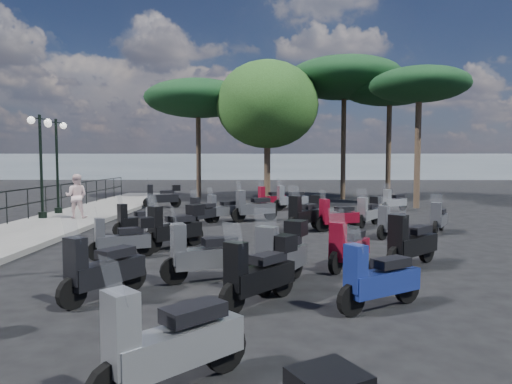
{
  "coord_description": "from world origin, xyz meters",
  "views": [
    {
      "loc": [
        0.62,
        -11.38,
        2.26
      ],
      "look_at": [
        0.44,
        3.79,
        1.2
      ],
      "focal_mm": 32.0,
      "sensor_mm": 36.0,
      "label": 1
    }
  ],
  "objects_px": {
    "lamp_post_1": "(41,159)",
    "scooter_28": "(392,223)",
    "scooter_2": "(123,239)",
    "pine_2": "(198,99)",
    "scooter_10": "(204,212)",
    "scooter_23": "(291,199)",
    "scooter_5": "(163,197)",
    "scooter_22": "(369,212)",
    "scooter_4": "(137,221)",
    "scooter_29": "(394,202)",
    "pine_1": "(390,89)",
    "broadleaf_tree": "(267,105)",
    "lamp_post_2": "(57,160)",
    "scooter_27": "(439,219)",
    "scooter_19": "(379,280)",
    "pine_3": "(419,86)",
    "scooter_3": "(175,228)",
    "scooter_1": "(103,270)",
    "scooter_8": "(282,256)",
    "scooter_15": "(306,214)",
    "scooter_7": "(260,273)",
    "scooter_9": "(169,229)",
    "pine_0": "(344,79)",
    "scooter_13": "(205,255)",
    "scooter_14": "(348,247)",
    "scooter_11": "(223,210)",
    "scooter_12": "(170,344)",
    "scooter_17": "(271,199)",
    "scooter_21": "(337,217)",
    "pedestrian_far": "(76,196)",
    "scooter_16": "(254,207)",
    "scooter_20": "(411,243)"
  },
  "relations": [
    {
      "from": "lamp_post_1",
      "to": "scooter_28",
      "type": "distance_m",
      "value": 12.4
    },
    {
      "from": "scooter_2",
      "to": "pine_2",
      "type": "distance_m",
      "value": 17.2
    },
    {
      "from": "scooter_10",
      "to": "scooter_23",
      "type": "xyz_separation_m",
      "value": [
        3.35,
        4.62,
        0.06
      ]
    },
    {
      "from": "scooter_5",
      "to": "scooter_22",
      "type": "distance_m",
      "value": 10.26
    },
    {
      "from": "scooter_4",
      "to": "scooter_29",
      "type": "distance_m",
      "value": 11.65
    },
    {
      "from": "pine_1",
      "to": "broadleaf_tree",
      "type": "bearing_deg",
      "value": -170.97
    },
    {
      "from": "lamp_post_1",
      "to": "lamp_post_2",
      "type": "xyz_separation_m",
      "value": [
        -0.11,
        1.55,
        -0.01
      ]
    },
    {
      "from": "scooter_27",
      "to": "pine_1",
      "type": "relative_size",
      "value": 0.2
    },
    {
      "from": "scooter_19",
      "to": "pine_3",
      "type": "height_order",
      "value": "pine_3"
    },
    {
      "from": "scooter_3",
      "to": "pine_3",
      "type": "xyz_separation_m",
      "value": [
        9.54,
        10.07,
        5.18
      ]
    },
    {
      "from": "scooter_1",
      "to": "scooter_8",
      "type": "height_order",
      "value": "scooter_8"
    },
    {
      "from": "scooter_15",
      "to": "pine_1",
      "type": "distance_m",
      "value": 14.12
    },
    {
      "from": "broadleaf_tree",
      "to": "scooter_7",
      "type": "bearing_deg",
      "value": -91.06
    },
    {
      "from": "scooter_4",
      "to": "scooter_9",
      "type": "bearing_deg",
      "value": 177.16
    },
    {
      "from": "scooter_7",
      "to": "pine_0",
      "type": "bearing_deg",
      "value": -63.83
    },
    {
      "from": "scooter_1",
      "to": "scooter_3",
      "type": "relative_size",
      "value": 1.07
    },
    {
      "from": "broadleaf_tree",
      "to": "scooter_29",
      "type": "bearing_deg",
      "value": -40.95
    },
    {
      "from": "pine_1",
      "to": "pine_3",
      "type": "height_order",
      "value": "pine_1"
    },
    {
      "from": "scooter_13",
      "to": "scooter_22",
      "type": "xyz_separation_m",
      "value": [
        4.72,
        7.22,
        -0.0
      ]
    },
    {
      "from": "scooter_8",
      "to": "scooter_14",
      "type": "relative_size",
      "value": 1.24
    },
    {
      "from": "scooter_11",
      "to": "pine_2",
      "type": "distance_m",
      "value": 11.66
    },
    {
      "from": "scooter_19",
      "to": "pine_1",
      "type": "xyz_separation_m",
      "value": [
        5.44,
        19.27,
        5.81
      ]
    },
    {
      "from": "scooter_9",
      "to": "scooter_12",
      "type": "distance_m",
      "value": 7.67
    },
    {
      "from": "scooter_2",
      "to": "pine_0",
      "type": "relative_size",
      "value": 0.18
    },
    {
      "from": "lamp_post_2",
      "to": "scooter_8",
      "type": "bearing_deg",
      "value": -33.35
    },
    {
      "from": "pine_0",
      "to": "pine_2",
      "type": "bearing_deg",
      "value": 179.22
    },
    {
      "from": "scooter_9",
      "to": "scooter_11",
      "type": "bearing_deg",
      "value": -58.74
    },
    {
      "from": "scooter_5",
      "to": "pine_1",
      "type": "xyz_separation_m",
      "value": [
        11.91,
        4.56,
        5.73
      ]
    },
    {
      "from": "pine_0",
      "to": "pine_3",
      "type": "xyz_separation_m",
      "value": [
        2.59,
        -4.99,
        -1.19
      ]
    },
    {
      "from": "scooter_2",
      "to": "pine_2",
      "type": "height_order",
      "value": "pine_2"
    },
    {
      "from": "scooter_17",
      "to": "scooter_21",
      "type": "relative_size",
      "value": 0.99
    },
    {
      "from": "scooter_27",
      "to": "pine_3",
      "type": "distance_m",
      "value": 9.33
    },
    {
      "from": "scooter_7",
      "to": "scooter_13",
      "type": "distance_m",
      "value": 1.7
    },
    {
      "from": "scooter_21",
      "to": "scooter_23",
      "type": "xyz_separation_m",
      "value": [
        -1.1,
        5.97,
        0.04
      ]
    },
    {
      "from": "scooter_21",
      "to": "pedestrian_far",
      "type": "bearing_deg",
      "value": 55.54
    },
    {
      "from": "scooter_14",
      "to": "pedestrian_far",
      "type": "bearing_deg",
      "value": -3.18
    },
    {
      "from": "scooter_23",
      "to": "pine_1",
      "type": "distance_m",
      "value": 9.95
    },
    {
      "from": "scooter_19",
      "to": "pine_1",
      "type": "bearing_deg",
      "value": -47.78
    },
    {
      "from": "scooter_21",
      "to": "pine_3",
      "type": "distance_m",
      "value": 10.08
    },
    {
      "from": "scooter_8",
      "to": "scooter_23",
      "type": "xyz_separation_m",
      "value": [
        0.96,
        12.41,
        -0.06
      ]
    },
    {
      "from": "scooter_8",
      "to": "scooter_16",
      "type": "xyz_separation_m",
      "value": [
        -0.65,
        8.69,
        -0.04
      ]
    },
    {
      "from": "scooter_5",
      "to": "pine_3",
      "type": "height_order",
      "value": "pine_3"
    },
    {
      "from": "scooter_20",
      "to": "scooter_1",
      "type": "bearing_deg",
      "value": 68.48
    },
    {
      "from": "scooter_4",
      "to": "scooter_9",
      "type": "relative_size",
      "value": 0.92
    },
    {
      "from": "lamp_post_1",
      "to": "scooter_10",
      "type": "distance_m",
      "value": 6.31
    },
    {
      "from": "scooter_9",
      "to": "pine_1",
      "type": "xyz_separation_m",
      "value": [
        9.62,
        14.28,
        5.79
      ]
    },
    {
      "from": "scooter_21",
      "to": "scooter_29",
      "type": "bearing_deg",
      "value": -53.93
    },
    {
      "from": "scooter_12",
      "to": "scooter_15",
      "type": "height_order",
      "value": "scooter_15"
    },
    {
      "from": "scooter_14",
      "to": "scooter_23",
      "type": "xyz_separation_m",
      "value": [
        -0.47,
        11.11,
        0.04
      ]
    },
    {
      "from": "lamp_post_1",
      "to": "scooter_13",
      "type": "distance_m",
      "value": 10.86
    }
  ]
}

